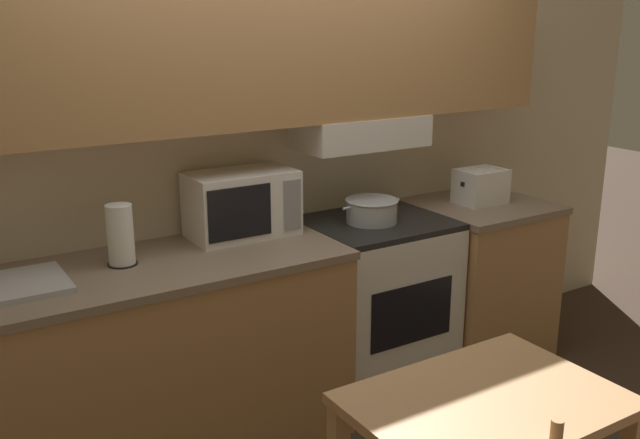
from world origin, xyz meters
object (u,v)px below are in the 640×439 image
object	(u,v)px
stove_range	(375,303)
dining_table	(484,439)
cooking_pot	(372,210)
paper_towel_roll	(120,235)
microwave	(242,204)
toaster	(481,186)

from	to	relation	value
stove_range	dining_table	distance (m)	1.56
cooking_pot	paper_towel_roll	size ratio (longest dim) A/B	1.34
stove_range	microwave	size ratio (longest dim) A/B	1.81
cooking_pot	toaster	bearing A→B (deg)	-0.87
dining_table	microwave	bearing A→B (deg)	93.06
stove_range	microwave	xyz separation A→B (m)	(-0.70, 0.14, 0.62)
microwave	paper_towel_roll	size ratio (longest dim) A/B	1.93
paper_towel_roll	cooking_pot	bearing A→B (deg)	-1.67
cooking_pot	paper_towel_roll	distance (m)	1.28
microwave	stove_range	bearing A→B (deg)	-11.18
stove_range	paper_towel_roll	xyz separation A→B (m)	(-1.32, 0.03, 0.59)
stove_range	dining_table	xyz separation A→B (m)	(-0.61, -1.42, 0.17)
stove_range	toaster	world-z (taller)	toaster
microwave	dining_table	xyz separation A→B (m)	(0.08, -1.56, -0.45)
stove_range	cooking_pot	size ratio (longest dim) A/B	2.62
paper_towel_roll	dining_table	bearing A→B (deg)	-64.06
microwave	cooking_pot	bearing A→B (deg)	-12.80
toaster	dining_table	size ratio (longest dim) A/B	0.33
toaster	cooking_pot	bearing A→B (deg)	179.13
stove_range	cooking_pot	distance (m)	0.53
toaster	stove_range	bearing A→B (deg)	178.16
dining_table	stove_range	bearing A→B (deg)	66.64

